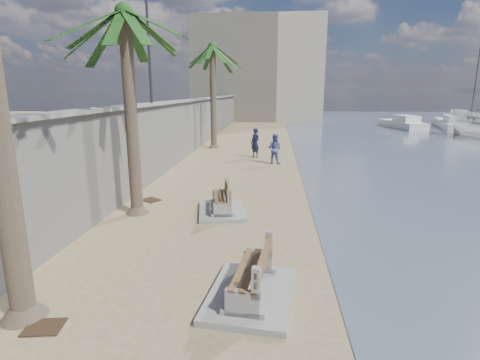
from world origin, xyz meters
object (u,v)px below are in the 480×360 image
object	(u,v)px
bench_near	(251,277)
yacht_far	(402,125)
palm_mid	(124,15)
yacht_near	(457,125)
bench_far	(222,201)
palm_back	(212,48)
sailboat_west	(470,121)
person_a	(255,141)
person_b	(274,147)

from	to	relation	value
bench_near	yacht_far	size ratio (longest dim) A/B	0.33
palm_mid	yacht_near	world-z (taller)	palm_mid
bench_far	palm_back	bearing A→B (deg)	100.19
bench_far	sailboat_west	bearing A→B (deg)	55.61
bench_far	person_a	bearing A→B (deg)	87.07
palm_back	sailboat_west	distance (m)	40.15
yacht_near	yacht_far	distance (m)	6.45
person_a	yacht_near	distance (m)	31.25
person_b	palm_back	bearing A→B (deg)	-30.05
palm_mid	palm_back	xyz separation A→B (m)	(0.20, 15.49, 0.68)
bench_far	person_b	world-z (taller)	person_b
palm_back	person_b	world-z (taller)	palm_back
person_b	bench_near	bearing A→B (deg)	110.50
bench_near	palm_back	xyz separation A→B (m)	(-4.10, 20.58, 6.68)
bench_far	palm_mid	bearing A→B (deg)	-172.90
person_a	yacht_far	size ratio (longest dim) A/B	0.27
yacht_near	yacht_far	size ratio (longest dim) A/B	1.59
palm_back	sailboat_west	bearing A→B (deg)	39.78
person_b	yacht_far	xyz separation A→B (m)	(14.54, 23.18, -0.62)
person_b	sailboat_west	distance (m)	40.50
bench_near	bench_far	xyz separation A→B (m)	(-1.38, 5.45, -0.03)
bench_near	palm_back	size ratio (longest dim) A/B	0.32
person_b	yacht_far	world-z (taller)	person_b
bench_near	yacht_near	xyz separation A→B (m)	(21.36, 38.71, -0.10)
palm_mid	person_a	world-z (taller)	palm_mid
yacht_near	sailboat_west	world-z (taller)	sailboat_west
bench_near	yacht_far	bearing A→B (deg)	68.47
palm_back	bench_near	bearing A→B (deg)	-78.74
bench_far	yacht_far	size ratio (longest dim) A/B	0.32
palm_mid	yacht_near	bearing A→B (deg)	52.66
bench_far	palm_mid	xyz separation A→B (m)	(-2.91, -0.36, 6.03)
palm_mid	yacht_far	xyz separation A→B (m)	(19.26, 32.85, -6.10)
bench_near	person_b	xyz separation A→B (m)	(0.42, 14.75, 0.52)
bench_near	sailboat_west	size ratio (longest dim) A/B	0.24
person_b	yacht_near	xyz separation A→B (m)	(20.94, 23.96, -0.62)
person_a	person_b	distance (m)	2.30
yacht_near	person_a	bearing A→B (deg)	150.21
bench_near	person_b	world-z (taller)	person_b
bench_near	palm_back	bearing A→B (deg)	101.26
palm_mid	sailboat_west	world-z (taller)	sailboat_west
palm_back	yacht_far	distance (m)	26.66
person_b	yacht_far	size ratio (longest dim) A/B	0.24
person_a	yacht_near	size ratio (longest dim) A/B	0.17
bench_far	yacht_near	distance (m)	40.29
person_a	palm_mid	bearing A→B (deg)	-65.27
palm_back	person_b	distance (m)	9.61
person_a	palm_back	bearing A→B (deg)	171.75
yacht_far	sailboat_west	bearing A→B (deg)	-63.76
bench_far	yacht_far	world-z (taller)	yacht_far
palm_back	person_b	size ratio (longest dim) A/B	4.19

